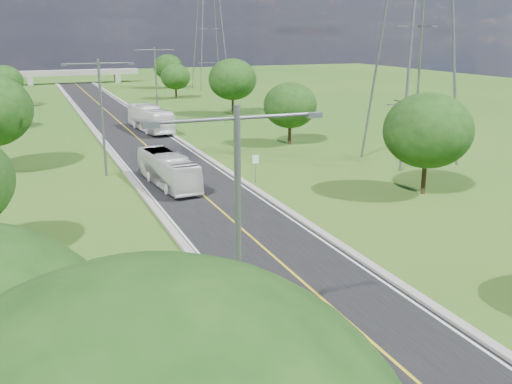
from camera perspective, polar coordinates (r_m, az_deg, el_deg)
ground at (r=66.81m, az=-11.42°, el=4.99°), size 260.00×260.00×0.00m
road at (r=72.62m, az=-12.34°, el=5.81°), size 8.00×150.00×0.06m
curb_left at (r=72.02m, az=-15.68°, el=5.57°), size 0.50×150.00×0.22m
curb_right at (r=73.43m, az=-9.07°, el=6.15°), size 0.50×150.00×0.22m
speed_limit_sign at (r=47.14m, az=-0.05°, el=2.82°), size 0.55×0.09×2.40m
overpass at (r=145.39m, az=-17.72°, el=11.24°), size 30.00×3.00×3.20m
streetlight_near_left at (r=18.73m, az=-1.81°, el=-3.73°), size 5.90×0.25×10.00m
streetlight_mid_left at (r=50.32m, az=-15.20°, el=8.13°), size 5.90×0.25×10.00m
streetlight_far_right at (r=84.75m, az=-9.99°, el=11.36°), size 5.90×0.25×10.00m
power_tower_near at (r=56.14m, az=15.96°, el=17.09°), size 9.00×6.40×28.00m
power_tower_far at (r=125.50m, az=-4.71°, el=16.60°), size 9.00×6.40×28.00m
tree_le at (r=102.88m, az=-23.85°, el=10.12°), size 5.88×5.88×6.84m
tree_rb at (r=45.14m, az=16.80°, el=5.91°), size 6.72×6.72×7.82m
tree_rc at (r=63.21m, az=3.43°, el=8.65°), size 5.88×5.88×6.84m
tree_rd at (r=85.94m, az=-2.37°, el=11.18°), size 7.14×7.14×8.30m
tree_re at (r=108.20m, az=-8.05°, el=11.34°), size 5.46×5.46×6.35m
tree_rf at (r=128.37m, az=-8.80°, el=12.28°), size 6.30×6.30×7.33m
bus_outbound at (r=72.95m, az=-10.52°, el=7.22°), size 3.71×11.42×3.13m
bus_inbound at (r=46.67m, az=-8.81°, el=2.25°), size 3.17×9.83×2.69m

